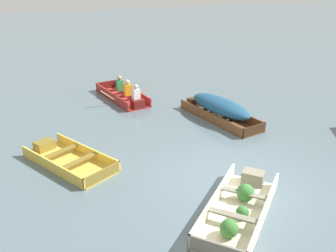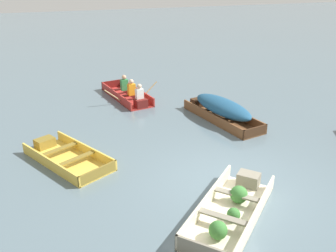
{
  "view_description": "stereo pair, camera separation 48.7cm",
  "coord_description": "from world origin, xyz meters",
  "views": [
    {
      "loc": [
        -4.3,
        -6.82,
        4.89
      ],
      "look_at": [
        -0.52,
        3.06,
        0.35
      ],
      "focal_mm": 40.0,
      "sensor_mm": 36.0,
      "label": 1
    },
    {
      "loc": [
        -3.84,
        -6.98,
        4.89
      ],
      "look_at": [
        -0.52,
        3.06,
        0.35
      ],
      "focal_mm": 40.0,
      "sensor_mm": 36.0,
      "label": 2
    }
  ],
  "objects": [
    {
      "name": "ground_plane",
      "position": [
        0.0,
        0.0,
        0.0
      ],
      "size": [
        80.0,
        80.0,
        0.0
      ],
      "primitive_type": "plane",
      "color": "slate"
    },
    {
      "name": "dinghy_cream_foreground",
      "position": [
        -0.47,
        -1.14,
        0.15
      ],
      "size": [
        2.93,
        2.88,
        0.44
      ],
      "color": "beige",
      "rests_on": "ground"
    },
    {
      "name": "skiff_wooden_brown_near_moored",
      "position": [
        1.66,
        3.78,
        0.41
      ],
      "size": [
        1.65,
        3.44,
        0.74
      ],
      "color": "brown",
      "rests_on": "ground"
    },
    {
      "name": "skiff_yellow_mid_moored",
      "position": [
        -3.66,
        2.49,
        0.1
      ],
      "size": [
        2.34,
        2.95,
        0.3
      ],
      "color": "#E5BC47",
      "rests_on": "ground"
    },
    {
      "name": "rowboat_red_with_crew",
      "position": [
        -0.9,
        6.86,
        0.22
      ],
      "size": [
        2.19,
        3.14,
        0.91
      ],
      "color": "#AD2D28",
      "rests_on": "ground"
    }
  ]
}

